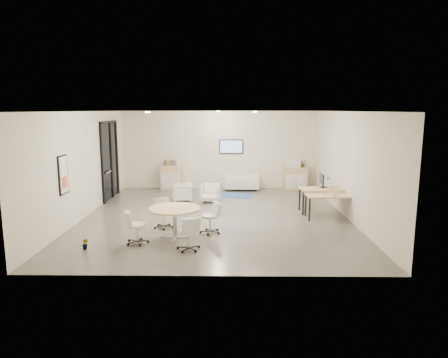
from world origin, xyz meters
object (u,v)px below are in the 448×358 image
(armchair_right, at_px, (210,192))
(round_table, at_px, (175,211))
(desk_rear, at_px, (324,191))
(desk_front, at_px, (330,197))
(sideboard_right, at_px, (295,178))
(sideboard_left, at_px, (172,177))
(armchair_left, at_px, (182,191))
(loveseat, at_px, (241,183))

(armchair_right, height_order, round_table, round_table)
(desk_rear, bearing_deg, desk_front, -93.91)
(desk_rear, bearing_deg, sideboard_right, 89.41)
(sideboard_left, relative_size, sideboard_right, 1.06)
(round_table, bearing_deg, armchair_left, 94.25)
(desk_rear, relative_size, round_table, 1.21)
(loveseat, height_order, armchair_right, armchair_right)
(sideboard_left, distance_m, desk_rear, 6.58)
(desk_rear, bearing_deg, loveseat, 119.80)
(armchair_left, height_order, desk_rear, desk_rear)
(armchair_right, bearing_deg, desk_front, -26.62)
(loveseat, relative_size, armchair_left, 2.14)
(sideboard_right, xyz_separation_m, armchair_left, (-4.43, -2.14, -0.12))
(armchair_right, xyz_separation_m, desk_front, (3.68, -2.21, 0.31))
(desk_front, bearing_deg, loveseat, 118.59)
(sideboard_right, bearing_deg, armchair_left, -154.22)
(sideboard_right, height_order, round_table, sideboard_right)
(loveseat, relative_size, round_table, 1.13)
(sideboard_right, height_order, armchair_right, sideboard_right)
(sideboard_right, height_order, loveseat, sideboard_right)
(loveseat, xyz_separation_m, armchair_left, (-2.19, -2.02, 0.05))
(loveseat, distance_m, desk_rear, 4.45)
(desk_front, bearing_deg, armchair_left, 152.12)
(desk_front, bearing_deg, round_table, -158.13)
(sideboard_left, height_order, armchair_left, sideboard_left)
(sideboard_right, distance_m, round_table, 7.59)
(loveseat, xyz_separation_m, desk_rear, (2.52, -3.65, 0.41))
(sideboard_right, distance_m, loveseat, 2.25)
(desk_front, bearing_deg, armchair_right, 147.57)
(sideboard_right, height_order, armchair_left, sideboard_right)
(armchair_left, distance_m, armchair_right, 1.04)
(armchair_right, bearing_deg, sideboard_left, 131.39)
(sideboard_left, bearing_deg, loveseat, -2.28)
(sideboard_left, xyz_separation_m, armchair_right, (1.71, -2.27, -0.15))
(armchair_left, bearing_deg, desk_rear, 62.20)
(desk_front, height_order, round_table, round_table)
(sideboard_left, height_order, armchair_right, sideboard_left)
(sideboard_right, distance_m, armchair_left, 4.92)
(armchair_left, xyz_separation_m, desk_front, (4.71, -2.34, 0.31))
(sideboard_right, xyz_separation_m, round_table, (-4.11, -6.38, 0.25))
(armchair_left, relative_size, armchair_right, 0.99)
(sideboard_left, bearing_deg, armchair_right, -52.92)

